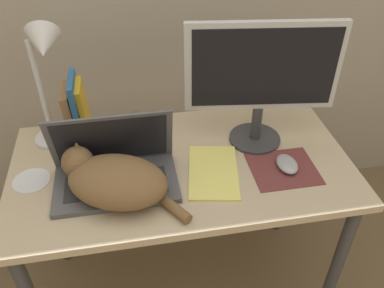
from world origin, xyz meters
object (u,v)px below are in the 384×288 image
(cat, at_px, (114,180))
(external_monitor, at_px, (262,77))
(book_row, at_px, (77,111))
(cd_disc, at_px, (32,180))
(desk_lamp, at_px, (45,67))
(notepad, at_px, (213,172))
(computer_mouse, at_px, (287,164))
(webcam, at_px, (137,118))
(laptop, at_px, (115,170))

(cat, bearing_deg, external_monitor, 21.45)
(book_row, bearing_deg, cd_disc, -124.33)
(cat, relative_size, desk_lamp, 0.84)
(notepad, bearing_deg, desk_lamp, 153.24)
(computer_mouse, xyz_separation_m, cd_disc, (-0.84, 0.09, -0.02))
(notepad, distance_m, webcam, 0.38)
(webcam, bearing_deg, book_row, -179.04)
(external_monitor, bearing_deg, computer_mouse, -70.59)
(cat, height_order, book_row, book_row)
(computer_mouse, xyz_separation_m, desk_lamp, (-0.75, 0.27, 0.29))
(laptop, distance_m, webcam, 0.29)
(cat, distance_m, external_monitor, 0.58)
(cat, bearing_deg, desk_lamp, 120.73)
(external_monitor, relative_size, desk_lamp, 1.11)
(book_row, xyz_separation_m, cd_disc, (-0.15, -0.22, -0.11))
(laptop, relative_size, cat, 1.01)
(external_monitor, distance_m, book_row, 0.66)
(computer_mouse, relative_size, notepad, 0.34)
(laptop, height_order, webcam, laptop)
(webcam, distance_m, cd_disc, 0.43)
(external_monitor, bearing_deg, cd_disc, -174.04)
(book_row, height_order, notepad, book_row)
(external_monitor, bearing_deg, webcam, 160.79)
(book_row, bearing_deg, computer_mouse, -24.42)
(webcam, bearing_deg, laptop, -107.77)
(cat, bearing_deg, webcam, 75.25)
(external_monitor, bearing_deg, cat, -158.55)
(computer_mouse, bearing_deg, notepad, 175.31)
(computer_mouse, height_order, desk_lamp, desk_lamp)
(book_row, xyz_separation_m, notepad, (0.44, -0.29, -0.10))
(cat, bearing_deg, laptop, 88.09)
(external_monitor, height_order, computer_mouse, external_monitor)
(desk_lamp, distance_m, webcam, 0.38)
(computer_mouse, distance_m, notepad, 0.25)
(external_monitor, height_order, notepad, external_monitor)
(external_monitor, relative_size, cd_disc, 4.24)
(computer_mouse, relative_size, book_row, 0.42)
(cat, distance_m, computer_mouse, 0.57)
(computer_mouse, xyz_separation_m, webcam, (-0.48, 0.32, 0.03))
(laptop, distance_m, desk_lamp, 0.40)
(computer_mouse, bearing_deg, cat, -176.90)
(laptop, xyz_separation_m, external_monitor, (0.51, 0.13, 0.21))
(external_monitor, xyz_separation_m, notepad, (-0.19, -0.15, -0.26))
(laptop, xyz_separation_m, cd_disc, (-0.27, 0.05, -0.04))
(desk_lamp, relative_size, cd_disc, 3.82)
(book_row, bearing_deg, notepad, -33.64)
(notepad, distance_m, cd_disc, 0.59)
(book_row, relative_size, webcam, 3.00)
(external_monitor, xyz_separation_m, desk_lamp, (-0.69, 0.10, 0.05))
(webcam, bearing_deg, computer_mouse, -33.39)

